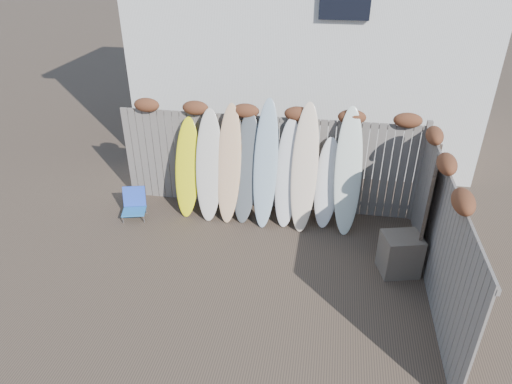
% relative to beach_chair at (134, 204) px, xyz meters
% --- Properties ---
extents(ground, '(80.00, 80.00, 0.00)m').
position_rel_beach_chair_xyz_m(ground, '(2.57, -1.55, -0.28)').
color(ground, '#493A2D').
extents(back_fence, '(6.05, 0.28, 2.24)m').
position_rel_beach_chair_xyz_m(back_fence, '(2.63, 0.84, 0.91)').
color(back_fence, slate).
rests_on(back_fence, ground).
extents(right_fence, '(0.28, 4.40, 2.24)m').
position_rel_beach_chair_xyz_m(right_fence, '(5.57, -1.30, 0.87)').
color(right_fence, slate).
rests_on(right_fence, ground).
extents(house, '(8.50, 5.50, 6.33)m').
position_rel_beach_chair_xyz_m(house, '(3.07, 4.95, 2.92)').
color(house, silver).
rests_on(house, ground).
extents(beach_chair, '(0.56, 0.58, 0.60)m').
position_rel_beach_chair_xyz_m(beach_chair, '(0.00, 0.00, 0.00)').
color(beach_chair, '#2570BB').
rests_on(beach_chair, ground).
extents(wooden_crate, '(0.73, 0.66, 0.72)m').
position_rel_beach_chair_xyz_m(wooden_crate, '(5.13, -0.91, 0.08)').
color(wooden_crate, '#625949').
rests_on(wooden_crate, ground).
extents(lattice_panel, '(0.36, 1.25, 1.91)m').
position_rel_beach_chair_xyz_m(lattice_panel, '(5.54, -0.37, 0.68)').
color(lattice_panel, '#4B3A2E').
rests_on(lattice_panel, ground).
extents(surfboard_0, '(0.51, 0.70, 1.95)m').
position_rel_beach_chair_xyz_m(surfboard_0, '(1.04, 0.42, 0.70)').
color(surfboard_0, '#FFF712').
rests_on(surfboard_0, ground).
extents(surfboard_1, '(0.57, 0.79, 2.16)m').
position_rel_beach_chair_xyz_m(surfboard_1, '(1.51, 0.38, 0.80)').
color(surfboard_1, beige).
rests_on(surfboard_1, ground).
extents(surfboard_2, '(0.48, 0.80, 2.27)m').
position_rel_beach_chair_xyz_m(surfboard_2, '(1.91, 0.40, 0.86)').
color(surfboard_2, '#FBAD78').
rests_on(surfboard_2, ground).
extents(surfboard_3, '(0.58, 0.80, 2.13)m').
position_rel_beach_chair_xyz_m(surfboard_3, '(2.24, 0.42, 0.79)').
color(surfboard_3, '#545A5E').
rests_on(surfboard_3, ground).
extents(surfboard_4, '(0.47, 0.85, 2.41)m').
position_rel_beach_chair_xyz_m(surfboard_4, '(2.63, 0.37, 0.93)').
color(surfboard_4, '#9AB3C4').
rests_on(surfboard_4, ground).
extents(surfboard_5, '(0.52, 0.76, 2.06)m').
position_rel_beach_chair_xyz_m(surfboard_5, '(3.06, 0.41, 0.75)').
color(surfboard_5, white).
rests_on(surfboard_5, ground).
extents(surfboard_6, '(0.52, 0.85, 2.39)m').
position_rel_beach_chair_xyz_m(surfboard_6, '(3.38, 0.35, 0.92)').
color(surfboard_6, '#FCDFBD').
rests_on(surfboard_6, ground).
extents(surfboard_7, '(0.51, 0.65, 1.72)m').
position_rel_beach_chair_xyz_m(surfboard_7, '(3.82, 0.46, 0.58)').
color(surfboard_7, white).
rests_on(surfboard_7, ground).
extents(surfboard_8, '(0.57, 0.86, 2.35)m').
position_rel_beach_chair_xyz_m(surfboard_8, '(4.19, 0.38, 0.90)').
color(surfboard_8, silver).
rests_on(surfboard_8, ground).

